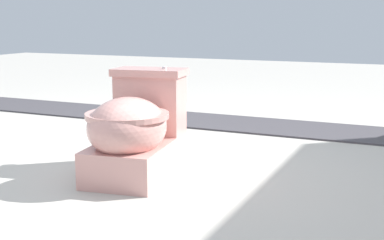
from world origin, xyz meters
The scene contains 3 objects.
ground_plane centered at (0.00, 0.00, 0.00)m, with size 14.00×14.00×0.00m, color #B7B2A8.
gravel_strip centered at (-1.32, 0.50, 0.01)m, with size 0.56×8.00×0.01m, color #423F44.
toilet centered at (0.09, -0.12, 0.22)m, with size 0.68×0.46×0.52m.
Camera 1 is at (2.28, 1.16, 0.76)m, focal length 50.00 mm.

